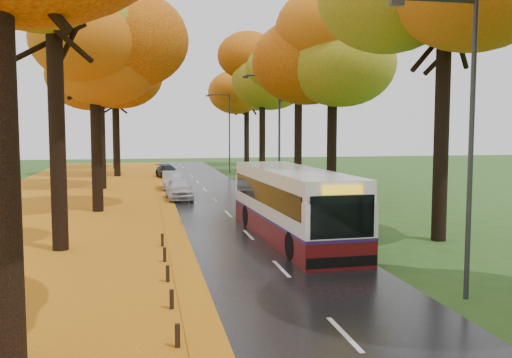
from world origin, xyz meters
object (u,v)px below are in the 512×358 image
object	(u,v)px
streetlamp_far	(227,126)
car_silver	(172,180)
car_dark	(167,171)
car_white	(179,189)
streetlamp_near	(463,125)
streetlamp_mid	(275,126)
bus	(292,202)

from	to	relation	value
streetlamp_far	car_silver	world-z (taller)	streetlamp_far
streetlamp_far	car_dark	bearing A→B (deg)	-141.87
car_white	car_dark	bearing A→B (deg)	88.13
streetlamp_near	streetlamp_mid	size ratio (longest dim) A/B	1.00
streetlamp_near	car_dark	distance (m)	39.77
streetlamp_far	bus	bearing A→B (deg)	-93.79
car_white	car_dark	world-z (taller)	car_white
car_white	bus	bearing A→B (deg)	-76.84
streetlamp_far	car_silver	bearing A→B (deg)	-112.74
streetlamp_near	streetlamp_far	distance (m)	44.00
car_dark	streetlamp_near	bearing A→B (deg)	-91.02
streetlamp_mid	streetlamp_far	bearing A→B (deg)	90.00
streetlamp_far	car_dark	xyz separation A→B (m)	(-6.30, -4.94, -4.10)
car_silver	car_dark	bearing A→B (deg)	90.38
streetlamp_near	car_dark	bearing A→B (deg)	99.16
car_silver	car_dark	xyz separation A→B (m)	(0.00, 10.08, -0.09)
bus	car_white	world-z (taller)	bus
bus	car_dark	bearing A→B (deg)	94.87
bus	car_dark	world-z (taller)	bus
streetlamp_mid	car_white	world-z (taller)	streetlamp_mid
car_white	car_silver	distance (m)	6.34
streetlamp_far	car_dark	distance (m)	8.99
streetlamp_mid	car_silver	bearing A→B (deg)	132.08
streetlamp_far	car_silver	xyz separation A→B (m)	(-6.30, -15.03, -4.01)
bus	car_white	bearing A→B (deg)	102.90
streetlamp_near	car_dark	xyz separation A→B (m)	(-6.30, 39.06, -4.10)
streetlamp_mid	car_silver	world-z (taller)	streetlamp_mid
streetlamp_near	streetlamp_far	world-z (taller)	same
streetlamp_mid	streetlamp_near	bearing A→B (deg)	-90.00
streetlamp_near	car_white	size ratio (longest dim) A/B	2.03
car_white	car_dark	distance (m)	16.42
car_dark	streetlamp_far	bearing A→B (deg)	27.95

